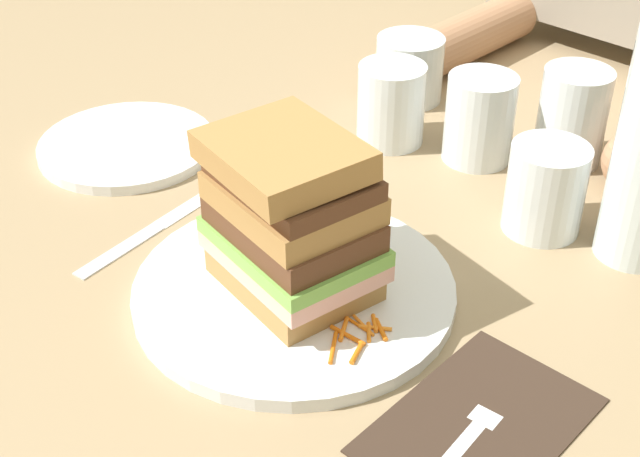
% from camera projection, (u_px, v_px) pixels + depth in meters
% --- Properties ---
extents(ground_plane, '(3.00, 3.00, 0.00)m').
position_uv_depth(ground_plane, '(294.00, 275.00, 0.75)').
color(ground_plane, '#9E8460').
extents(main_plate, '(0.26, 0.26, 0.01)m').
position_uv_depth(main_plate, '(294.00, 290.00, 0.72)').
color(main_plate, white).
rests_on(main_plate, ground_plane).
extents(sandwich, '(0.15, 0.12, 0.13)m').
position_uv_depth(sandwich, '(291.00, 218.00, 0.68)').
color(sandwich, '#A87A42').
rests_on(sandwich, main_plate).
extents(carrot_shred_0, '(0.01, 0.02, 0.00)m').
position_uv_depth(carrot_shred_0, '(220.00, 228.00, 0.78)').
color(carrot_shred_0, orange).
rests_on(carrot_shred_0, main_plate).
extents(carrot_shred_1, '(0.03, 0.02, 0.00)m').
position_uv_depth(carrot_shred_1, '(261.00, 227.00, 0.78)').
color(carrot_shred_1, orange).
rests_on(carrot_shred_1, main_plate).
extents(carrot_shred_2, '(0.03, 0.01, 0.00)m').
position_uv_depth(carrot_shred_2, '(245.00, 244.00, 0.76)').
color(carrot_shred_2, orange).
rests_on(carrot_shred_2, main_plate).
extents(carrot_shred_3, '(0.02, 0.02, 0.00)m').
position_uv_depth(carrot_shred_3, '(249.00, 230.00, 0.78)').
color(carrot_shred_3, orange).
rests_on(carrot_shred_3, main_plate).
extents(carrot_shred_4, '(0.02, 0.01, 0.00)m').
position_uv_depth(carrot_shred_4, '(240.00, 225.00, 0.79)').
color(carrot_shred_4, orange).
rests_on(carrot_shred_4, main_plate).
extents(carrot_shred_5, '(0.02, 0.03, 0.00)m').
position_uv_depth(carrot_shred_5, '(333.00, 348.00, 0.65)').
color(carrot_shred_5, orange).
rests_on(carrot_shred_5, main_plate).
extents(carrot_shred_6, '(0.02, 0.02, 0.00)m').
position_uv_depth(carrot_shred_6, '(375.00, 323.00, 0.67)').
color(carrot_shred_6, orange).
rests_on(carrot_shred_6, main_plate).
extents(carrot_shred_7, '(0.03, 0.01, 0.00)m').
position_uv_depth(carrot_shred_7, '(363.00, 325.00, 0.67)').
color(carrot_shred_7, orange).
rests_on(carrot_shred_7, main_plate).
extents(carrot_shred_8, '(0.02, 0.02, 0.00)m').
position_uv_depth(carrot_shred_8, '(369.00, 332.00, 0.67)').
color(carrot_shred_8, orange).
rests_on(carrot_shred_8, main_plate).
extents(carrot_shred_9, '(0.02, 0.02, 0.00)m').
position_uv_depth(carrot_shred_9, '(375.00, 328.00, 0.67)').
color(carrot_shred_9, orange).
rests_on(carrot_shred_9, main_plate).
extents(carrot_shred_10, '(0.01, 0.02, 0.00)m').
position_uv_depth(carrot_shred_10, '(357.00, 353.00, 0.65)').
color(carrot_shred_10, orange).
rests_on(carrot_shred_10, main_plate).
extents(carrot_shred_11, '(0.03, 0.01, 0.00)m').
position_uv_depth(carrot_shred_11, '(348.00, 335.00, 0.66)').
color(carrot_shred_11, orange).
rests_on(carrot_shred_11, main_plate).
extents(carrot_shred_12, '(0.02, 0.02, 0.00)m').
position_uv_depth(carrot_shred_12, '(381.00, 330.00, 0.67)').
color(carrot_shred_12, orange).
rests_on(carrot_shred_12, main_plate).
extents(carrot_shred_13, '(0.03, 0.00, 0.00)m').
position_uv_depth(carrot_shred_13, '(356.00, 324.00, 0.68)').
color(carrot_shred_13, orange).
rests_on(carrot_shred_13, main_plate).
extents(carrot_shred_14, '(0.02, 0.02, 0.00)m').
position_uv_depth(carrot_shred_14, '(344.00, 329.00, 0.67)').
color(carrot_shred_14, orange).
rests_on(carrot_shred_14, main_plate).
extents(napkin_dark, '(0.11, 0.17, 0.00)m').
position_uv_depth(napkin_dark, '(479.00, 424.00, 0.61)').
color(napkin_dark, '#38281E').
rests_on(napkin_dark, ground_plane).
extents(fork, '(0.03, 0.17, 0.00)m').
position_uv_depth(fork, '(463.00, 441.00, 0.59)').
color(fork, silver).
rests_on(fork, napkin_dark).
extents(knife, '(0.04, 0.20, 0.00)m').
position_uv_depth(knife, '(158.00, 226.00, 0.81)').
color(knife, silver).
rests_on(knife, ground_plane).
extents(juice_glass, '(0.07, 0.07, 0.08)m').
position_uv_depth(juice_glass, '(545.00, 194.00, 0.79)').
color(juice_glass, white).
rests_on(juice_glass, ground_plane).
extents(empty_tumbler_0, '(0.08, 0.08, 0.07)m').
position_uv_depth(empty_tumbler_0, '(409.00, 69.00, 1.00)').
color(empty_tumbler_0, silver).
rests_on(empty_tumbler_0, ground_plane).
extents(empty_tumbler_1, '(0.07, 0.07, 0.09)m').
position_uv_depth(empty_tumbler_1, '(480.00, 119.00, 0.89)').
color(empty_tumbler_1, silver).
rests_on(empty_tumbler_1, ground_plane).
extents(empty_tumbler_2, '(0.07, 0.07, 0.08)m').
position_uv_depth(empty_tumbler_2, '(391.00, 104.00, 0.92)').
color(empty_tumbler_2, silver).
rests_on(empty_tumbler_2, ground_plane).
extents(empty_tumbler_3, '(0.07, 0.07, 0.10)m').
position_uv_depth(empty_tumbler_3, '(572.00, 117.00, 0.88)').
color(empty_tumbler_3, silver).
rests_on(empty_tumbler_3, ground_plane).
extents(side_plate, '(0.18, 0.18, 0.01)m').
position_uv_depth(side_plate, '(127.00, 145.00, 0.92)').
color(side_plate, white).
rests_on(side_plate, ground_plane).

